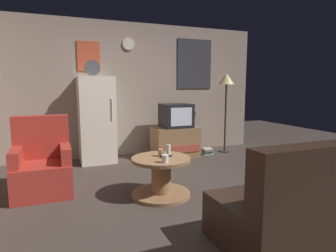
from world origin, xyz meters
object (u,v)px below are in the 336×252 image
fridge (96,119)px  wine_glass (168,150)px  mug_ceramic_white (165,159)px  remote_control (166,156)px  tv_stand (175,142)px  standing_lamp (226,85)px  couch (316,206)px  armchair (42,166)px  coffee_table (161,177)px  book_stack (207,151)px  mug_ceramic_tan (161,153)px  crt_tv (176,115)px

fridge → wine_glass: 2.01m
mug_ceramic_white → remote_control: (0.10, 0.23, -0.03)m
tv_stand → fridge: bearing=172.2°
standing_lamp → couch: bearing=-109.8°
wine_glass → remote_control: 0.08m
mug_ceramic_white → armchair: bearing=146.2°
coffee_table → fridge: bearing=104.5°
standing_lamp → armchair: 3.71m
mug_ceramic_white → book_stack: size_ratio=0.45×
fridge → couch: 3.68m
coffee_table → mug_ceramic_tan: mug_ceramic_tan is taller
book_stack → crt_tv: bearing=173.5°
mug_ceramic_white → remote_control: bearing=66.7°
mug_ceramic_tan → book_stack: size_ratio=0.45×
crt_tv → tv_stand: bearing=176.8°
crt_tv → standing_lamp: standing_lamp is taller
fridge → mug_ceramic_tan: size_ratio=19.67×
standing_lamp → armchair: (-3.39, -1.11, -1.02)m
tv_stand → armchair: 2.52m
crt_tv → wine_glass: crt_tv is taller
coffee_table → mug_ceramic_white: bearing=-98.7°
crt_tv → coffee_table: 2.05m
fridge → mug_ceramic_tan: bearing=-74.4°
fridge → coffee_table: (0.50, -1.93, -0.51)m
coffee_table → wine_glass: (0.10, 0.02, 0.31)m
couch → remote_control: bearing=119.4°
standing_lamp → wine_glass: 2.72m
crt_tv → mug_ceramic_white: bearing=-116.4°
crt_tv → remote_control: (-0.88, -1.73, -0.30)m
tv_stand → couch: couch is taller
wine_glass → mug_ceramic_tan: 0.10m
crt_tv → standing_lamp: 1.24m
standing_lamp → armchair: standing_lamp is taller
standing_lamp → book_stack: bearing=-168.2°
coffee_table → wine_glass: 0.33m
tv_stand → mug_ceramic_tan: 1.91m
wine_glass → standing_lamp: bearing=41.9°
remote_control → armchair: 1.56m
mug_ceramic_white → fridge: bearing=102.1°
coffee_table → wine_glass: size_ratio=4.80×
mug_ceramic_tan → mug_ceramic_white: bearing=-101.5°
fridge → book_stack: bearing=-7.3°
crt_tv → armchair: bearing=-154.7°
book_stack → coffee_table: bearing=-133.7°
fridge → tv_stand: 1.51m
coffee_table → remote_control: 0.26m
wine_glass → remote_control: (-0.04, -0.02, -0.06)m
mug_ceramic_white → mug_ceramic_tan: (0.06, 0.29, 0.00)m
standing_lamp → fridge: bearing=176.1°
wine_glass → book_stack: 2.27m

